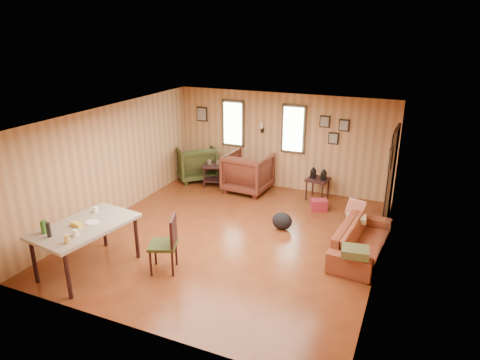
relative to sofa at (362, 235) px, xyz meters
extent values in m
cube|color=brown|center=(-2.43, -0.30, -0.39)|extent=(5.50, 6.00, 0.02)
cube|color=#997C5B|center=(-2.43, -0.30, 2.03)|extent=(5.50, 6.00, 0.02)
cube|color=tan|center=(-2.43, 2.71, 0.82)|extent=(5.50, 0.02, 2.40)
cube|color=tan|center=(-2.43, -3.31, 0.82)|extent=(5.50, 0.02, 2.40)
cube|color=tan|center=(-5.19, -0.30, 0.82)|extent=(0.02, 6.00, 2.40)
cube|color=tan|center=(0.33, -0.30, 0.82)|extent=(0.02, 6.00, 2.40)
cube|color=black|center=(-3.73, 2.67, 1.17)|extent=(0.60, 0.05, 1.20)
cube|color=#E0F2D1|center=(-3.73, 2.63, 1.17)|extent=(0.48, 0.04, 1.06)
cube|color=black|center=(-2.13, 2.67, 1.17)|extent=(0.60, 0.05, 1.20)
cube|color=#E0F2D1|center=(-2.13, 2.63, 1.17)|extent=(0.48, 0.04, 1.06)
cube|color=black|center=(-2.93, 2.65, 1.07)|extent=(0.07, 0.05, 0.12)
cylinder|color=silver|center=(-2.93, 2.59, 1.20)|extent=(0.07, 0.07, 0.14)
cube|color=black|center=(0.29, 1.65, 0.62)|extent=(0.06, 1.00, 2.05)
cube|color=black|center=(0.25, 1.65, 0.62)|extent=(0.04, 0.82, 1.90)
cube|color=black|center=(-1.38, 2.67, 1.42)|extent=(0.24, 0.04, 0.28)
cube|color=#9E998C|center=(-1.38, 2.64, 1.42)|extent=(0.19, 0.02, 0.22)
cube|color=black|center=(-0.93, 2.67, 1.37)|extent=(0.24, 0.04, 0.28)
cube|color=#9E998C|center=(-0.93, 2.64, 1.37)|extent=(0.19, 0.02, 0.22)
cube|color=black|center=(-1.15, 2.67, 1.04)|extent=(0.24, 0.04, 0.28)
cube|color=#9E998C|center=(-1.15, 2.64, 1.04)|extent=(0.19, 0.02, 0.22)
cube|color=black|center=(-4.63, 2.67, 1.34)|extent=(0.30, 0.04, 0.38)
cube|color=#9E998C|center=(-4.63, 2.64, 1.34)|extent=(0.24, 0.02, 0.31)
cube|color=black|center=(0.29, 0.55, 1.32)|extent=(0.04, 0.34, 0.42)
cube|color=#9E998C|center=(0.26, 0.55, 1.32)|extent=(0.02, 0.27, 0.34)
imported|color=brown|center=(0.00, 0.00, 0.00)|extent=(0.72, 1.97, 0.75)
imported|color=#522418|center=(-3.09, 2.11, 0.16)|extent=(1.10, 1.03, 1.06)
imported|color=#31391A|center=(-4.71, 2.37, 0.12)|extent=(1.33, 1.33, 1.00)
cube|color=black|center=(-4.00, 2.08, 0.18)|extent=(0.67, 0.63, 0.04)
cube|color=black|center=(-4.00, 2.08, -0.19)|extent=(0.61, 0.57, 0.03)
cylinder|color=black|center=(-4.17, 1.82, -0.10)|extent=(0.05, 0.05, 0.55)
cylinder|color=black|center=(-3.72, 1.94, -0.10)|extent=(0.05, 0.05, 0.55)
cylinder|color=black|center=(-4.28, 2.21, -0.10)|extent=(0.05, 0.05, 0.55)
cylinder|color=black|center=(-3.83, 2.33, -0.10)|extent=(0.05, 0.05, 0.55)
cube|color=#4E4334|center=(-4.12, 2.05, 0.27)|extent=(0.10, 0.05, 0.13)
cube|color=#4E4334|center=(-3.90, 2.10, 0.26)|extent=(0.09, 0.04, 0.12)
cube|color=black|center=(-1.36, 2.26, 0.12)|extent=(0.56, 0.56, 0.04)
cylinder|color=black|center=(-1.59, 2.10, -0.13)|extent=(0.04, 0.04, 0.50)
cylinder|color=black|center=(-1.19, 2.04, -0.13)|extent=(0.04, 0.04, 0.50)
cylinder|color=black|center=(-1.53, 2.49, -0.13)|extent=(0.04, 0.04, 0.50)
cylinder|color=black|center=(-1.14, 2.43, -0.13)|extent=(0.04, 0.04, 0.50)
cube|color=black|center=(-1.49, 2.28, 0.23)|extent=(0.12, 0.12, 0.18)
cone|color=black|center=(-1.49, 2.28, 0.37)|extent=(0.17, 0.17, 0.10)
cube|color=black|center=(-1.23, 2.25, 0.23)|extent=(0.12, 0.12, 0.18)
cone|color=black|center=(-1.23, 2.25, 0.37)|extent=(0.17, 0.17, 0.10)
cube|color=maroon|center=(-1.16, 1.62, -0.25)|extent=(0.43, 0.38, 0.25)
ellipsoid|color=black|center=(-1.63, 0.40, -0.20)|extent=(0.44, 0.35, 0.36)
cube|color=#484F2C|center=(0.01, -0.86, 0.11)|extent=(0.48, 0.40, 0.14)
cube|color=red|center=(-0.25, 0.73, 0.20)|extent=(0.39, 0.15, 0.38)
cube|color=gray|center=(-0.19, 0.47, 0.10)|extent=(0.40, 0.33, 0.11)
cube|color=gray|center=(-4.15, -2.36, 0.44)|extent=(1.22, 1.77, 0.05)
cylinder|color=black|center=(-4.67, -3.00, 0.02)|extent=(0.07, 0.07, 0.79)
cylinder|color=black|center=(-3.84, -3.12, 0.02)|extent=(0.07, 0.07, 0.79)
cylinder|color=black|center=(-4.46, -1.59, 0.02)|extent=(0.07, 0.07, 0.79)
cylinder|color=black|center=(-3.63, -1.71, 0.02)|extent=(0.07, 0.07, 0.79)
cylinder|color=white|center=(-4.00, -2.71, 0.51)|extent=(0.10, 0.10, 0.10)
cylinder|color=white|center=(-4.33, -1.89, 0.51)|extent=(0.10, 0.10, 0.10)
cube|color=#286223|center=(-4.51, -2.84, 0.57)|extent=(0.09, 0.09, 0.21)
cylinder|color=black|center=(-4.34, -2.91, 0.58)|extent=(0.07, 0.07, 0.24)
cylinder|color=tan|center=(-3.95, -2.94, 0.53)|extent=(0.09, 0.09, 0.13)
cylinder|color=white|center=(-4.08, -2.26, 0.47)|extent=(0.25, 0.25, 0.02)
cube|color=yellow|center=(-4.22, -2.46, 0.50)|extent=(0.21, 0.12, 0.07)
cube|color=#31391A|center=(-2.98, -1.88, 0.10)|extent=(0.58, 0.58, 0.05)
cube|color=black|center=(-2.80, -1.81, 0.37)|extent=(0.20, 0.41, 0.49)
cylinder|color=black|center=(-3.08, -2.12, -0.14)|extent=(0.05, 0.05, 0.47)
cylinder|color=black|center=(-2.74, -1.98, -0.14)|extent=(0.05, 0.05, 0.47)
cylinder|color=black|center=(-3.21, -1.78, -0.14)|extent=(0.05, 0.05, 0.47)
cylinder|color=black|center=(-2.88, -1.64, -0.14)|extent=(0.05, 0.05, 0.47)
camera|label=1|loc=(0.71, -7.16, 3.55)|focal=32.00mm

